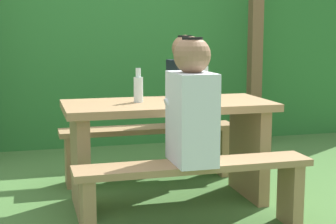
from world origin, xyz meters
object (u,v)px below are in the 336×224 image
bottle_left (206,86)px  bottle_right (138,88)px  bench_near (195,183)px  drinking_glass (190,98)px  picnic_table (168,134)px  cell_phone (187,100)px  bench_far (149,142)px  person_white_shirt (192,106)px  person_black_coat (185,84)px

bottle_left → bottle_right: (-0.50, -0.04, 0.00)m
bench_near → bottle_left: 0.88m
bench_near → drinking_glass: drinking_glass is taller
drinking_glass → bottle_left: 0.29m
picnic_table → cell_phone: cell_phone is taller
picnic_table → bench_near: 0.61m
bottle_left → bottle_right: 0.50m
bench_far → cell_phone: size_ratio=10.00×
person_white_shirt → bottle_right: person_white_shirt is taller
bottle_left → person_black_coat: bearing=90.0°
person_white_shirt → picnic_table: bearing=88.0°
person_black_coat → bottle_left: (-0.00, -0.50, 0.04)m
bottle_left → person_white_shirt: bearing=-115.8°
bench_near → drinking_glass: bearing=75.9°
bottle_left → bottle_right: size_ratio=1.00×
drinking_glass → cell_phone: (0.02, 0.14, -0.04)m
person_white_shirt → bottle_right: size_ratio=3.13×
drinking_glass → bottle_left: size_ratio=0.35×
bench_far → picnic_table: bearing=-90.0°
picnic_table → person_black_coat: 0.71m
picnic_table → person_black_coat: size_ratio=1.95×
picnic_table → bottle_right: (-0.20, 0.04, 0.32)m
bench_near → cell_phone: size_ratio=10.00×
drinking_glass → person_black_coat: bearing=75.5°
bench_far → cell_phone: 0.72m
person_white_shirt → bottle_left: size_ratio=3.12×
cell_phone → person_white_shirt: bearing=-95.6°
picnic_table → bottle_right: bearing=169.6°
picnic_table → drinking_glass: 0.32m
bench_near → drinking_glass: (0.11, 0.45, 0.44)m
drinking_glass → bottle_right: bottle_right is taller
person_white_shirt → person_black_coat: bearing=74.7°
person_black_coat → drinking_glass: person_black_coat is taller
picnic_table → bench_far: bearing=90.0°
bench_far → drinking_glass: bearing=-81.2°
picnic_table → bottle_left: 0.44m
person_black_coat → cell_phone: person_black_coat is taller
drinking_glass → picnic_table: bearing=128.7°
person_white_shirt → cell_phone: bearing=75.4°
drinking_glass → bench_near: bearing=-104.1°
picnic_table → bench_far: 0.61m
bench_near → bottle_right: bearing=107.5°
person_white_shirt → bottle_left: 0.73m
bottle_right → cell_phone: bottle_right is taller
bench_far → bottle_left: bottle_left is taller
bench_near → bottle_left: (0.30, 0.66, 0.49)m
picnic_table → bench_far: picnic_table is taller
drinking_glass → bottle_left: bearing=49.5°
bottle_right → cell_phone: (0.33, -0.03, -0.09)m
bench_far → drinking_glass: (0.11, -0.72, 0.44)m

